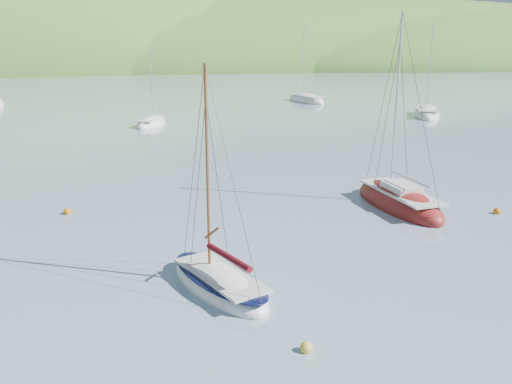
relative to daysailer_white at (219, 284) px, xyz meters
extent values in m
plane|color=#748CA0|center=(0.95, -1.58, -0.21)|extent=(700.00, 700.00, 0.00)
ellipsoid|color=#356727|center=(0.95, 168.42, -0.21)|extent=(440.00, 110.00, 44.00)
ellipsoid|color=#356727|center=(90.95, 158.42, -0.21)|extent=(240.00, 100.00, 34.00)
ellipsoid|color=white|center=(0.00, 0.00, -0.11)|extent=(4.39, 6.19, 1.43)
cube|color=beige|center=(0.05, -0.10, 0.41)|extent=(3.36, 4.80, 0.10)
cylinder|color=brown|center=(-0.30, 0.64, 4.26)|extent=(0.12, 0.12, 7.77)
ellipsoid|color=black|center=(0.00, 0.00, 0.31)|extent=(4.33, 6.12, 0.24)
cylinder|color=#590C15|center=(0.29, -0.63, 1.32)|extent=(1.40, 2.64, 0.24)
ellipsoid|color=maroon|center=(10.97, 8.87, -0.06)|extent=(3.75, 8.00, 2.12)
cube|color=beige|center=(10.99, 8.72, 0.69)|extent=(2.83, 6.23, 0.10)
cylinder|color=silver|center=(10.83, 9.78, 5.46)|extent=(0.12, 0.12, 9.62)
cube|color=beige|center=(10.99, 8.72, 0.93)|extent=(1.74, 2.34, 0.42)
cylinder|color=silver|center=(11.10, 7.96, 1.60)|extent=(0.63, 3.67, 0.09)
ellipsoid|color=white|center=(-2.95, 40.39, -0.09)|extent=(4.08, 6.47, 1.67)
cube|color=beige|center=(-2.99, 40.27, 0.51)|extent=(3.11, 5.03, 0.10)
cylinder|color=silver|center=(-2.70, 41.08, 4.13)|extent=(0.12, 0.12, 7.33)
ellipsoid|color=white|center=(18.21, 57.87, -0.06)|extent=(5.02, 8.24, 2.11)
cube|color=beige|center=(18.26, 57.72, 0.69)|extent=(3.82, 6.40, 0.10)
cylinder|color=silver|center=(17.92, 58.75, 5.31)|extent=(0.12, 0.12, 9.33)
ellipsoid|color=white|center=(28.53, 42.01, -0.05)|extent=(5.72, 8.43, 2.17)
cube|color=beige|center=(28.46, 41.86, 0.71)|extent=(4.37, 6.53, 0.10)
cylinder|color=silver|center=(28.90, 42.88, 5.45)|extent=(0.12, 0.12, 9.56)
sphere|color=gold|center=(2.15, -4.83, -0.09)|extent=(0.39, 0.39, 0.39)
sphere|color=#C66C0B|center=(15.67, 6.80, -0.09)|extent=(0.40, 0.40, 0.40)
sphere|color=#C66C0B|center=(-7.08, 10.55, -0.09)|extent=(0.40, 0.40, 0.40)
camera|label=1|loc=(-1.90, -19.78, 9.18)|focal=40.00mm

